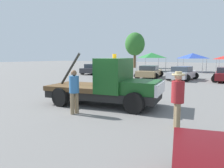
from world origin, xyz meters
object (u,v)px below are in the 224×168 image
Objects in this scene: canopy_tent_green at (152,55)px; canopy_tent_blue at (193,56)px; person_at_hood at (74,89)px; parked_car_navy at (114,71)px; parked_car_charcoal at (93,69)px; parked_car_tan at (149,72)px; person_near_truck at (178,96)px; parked_car_silver at (182,73)px; tree_left at (135,44)px; tow_truck at (110,86)px.

canopy_tent_blue is at bearing 14.84° from canopy_tent_green.
person_at_hood is 28.04m from canopy_tent_blue.
parked_car_navy is at bearing -116.77° from canopy_tent_blue.
parked_car_charcoal and parked_car_tan have the same top height.
canopy_tent_blue is (-5.19, 27.76, 1.31)m from person_near_truck.
canopy_tent_green is at bearing -2.64° from parked_car_navy.
parked_car_navy is 14.14m from canopy_tent_blue.
canopy_tent_green is at bearing 10.32° from parked_car_tan.
parked_car_navy and parked_car_silver have the same top height.
canopy_tent_green reaches higher than parked_car_charcoal.
person_near_truck is at bearing -62.34° from tree_left.
parked_car_silver is (3.61, -0.29, -0.00)m from parked_car_tan.
canopy_tent_blue is (6.32, 12.53, 1.76)m from parked_car_navy.
tow_truck reaches higher than person_near_truck.
parked_car_silver is at bearing 80.09° from tow_truck.
tree_left reaches higher than parked_car_silver.
canopy_tent_blue is 14.23m from tree_left.
tow_truck is at bearing -86.63° from canopy_tent_blue.
person_near_truck is 22.69m from parked_car_charcoal.
canopy_tent_green is at bearing 97.39° from tow_truck.
parked_car_charcoal is 18.01m from tree_left.
parked_car_silver is at bearing -82.66° from canopy_tent_blue.
parked_car_charcoal is at bearing 87.89° from parked_car_silver.
parked_car_silver is 12.67m from canopy_tent_blue.
canopy_tent_green is at bearing 38.54° from parked_car_silver.
tree_left is at bearing 104.13° from tow_truck.
canopy_tent_blue is at bearing -26.15° from tree_left.
parked_car_silver is (0.07, 13.51, -0.30)m from tow_truck.
tow_truck is 26.04m from canopy_tent_blue.
parked_car_silver is (11.91, -1.25, 0.00)m from parked_car_charcoal.
canopy_tent_blue is at bearing -19.33° from parked_car_tan.
canopy_tent_green is (-3.91, 10.59, 1.85)m from parked_car_tan.
person_at_hood is (-0.41, -2.03, 0.08)m from tow_truck.
canopy_tent_green reaches higher than person_at_hood.
parked_car_tan is 21.58m from tree_left.
canopy_tent_green is at bearing 85.56° from person_near_truck.
tree_left reaches higher than parked_car_tan.
person_at_hood is (-4.08, -0.23, -0.07)m from person_near_truck.
canopy_tent_blue is at bearing 83.78° from tow_truck.
tow_truck is 0.80× the size of tree_left.
canopy_tent_green reaches higher than tow_truck.
canopy_tent_blue reaches higher than parked_car_navy.
parked_car_silver is at bearing -55.33° from canopy_tent_green.
person_at_hood is 0.35× the size of parked_car_tan.
parked_car_tan is 1.41× the size of canopy_tent_blue.
person_near_truck is 1.04× the size of person_at_hood.
tow_truck is 1.59× the size of canopy_tent_blue.
parked_car_charcoal is at bearing 105.68° from person_near_truck.
tow_truck is 2.07m from person_at_hood.
canopy_tent_green is 1.01× the size of canopy_tent_blue.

